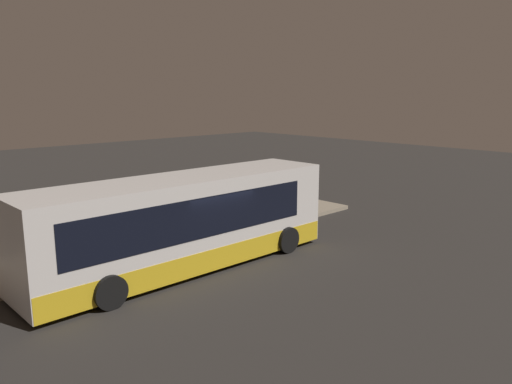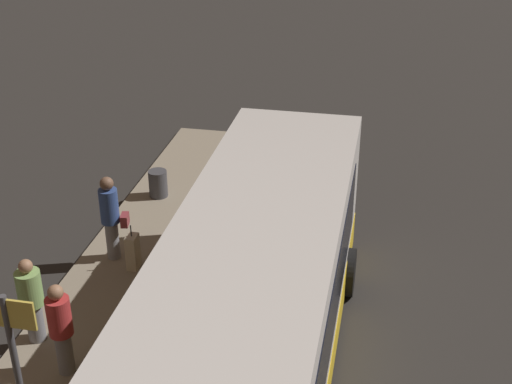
{
  "view_description": "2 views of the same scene",
  "coord_description": "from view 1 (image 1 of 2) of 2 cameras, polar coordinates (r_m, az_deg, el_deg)",
  "views": [
    {
      "loc": [
        -9.58,
        -12.46,
        5.61
      ],
      "look_at": [
        3.11,
        0.88,
        1.91
      ],
      "focal_mm": 35.0,
      "sensor_mm": 36.0,
      "label": 1
    },
    {
      "loc": [
        -8.54,
        -1.47,
        8.02
      ],
      "look_at": [
        3.11,
        0.88,
        1.91
      ],
      "focal_mm": 50.0,
      "sensor_mm": 36.0,
      "label": 2
    }
  ],
  "objects": [
    {
      "name": "bus_lead",
      "position": [
        16.08,
        -8.37,
        -3.63
      ],
      "size": [
        10.66,
        2.7,
        2.99
      ],
      "color": "silver",
      "rests_on": "ground"
    },
    {
      "name": "ground",
      "position": [
        16.69,
        -5.72,
        -8.33
      ],
      "size": [
        80.0,
        80.0,
        0.0
      ],
      "primitive_type": "plane",
      "color": "#2B2826"
    },
    {
      "name": "suitcase",
      "position": [
        20.6,
        -5.45,
        -2.93
      ],
      "size": [
        0.32,
        0.2,
        0.97
      ],
      "color": "beige",
      "rests_on": "platform"
    },
    {
      "name": "passenger_waiting",
      "position": [
        18.79,
        -12.94,
        -2.91
      ],
      "size": [
        0.52,
        0.52,
        1.66
      ],
      "rotation": [
        0.0,
        0.0,
        -1.02
      ],
      "color": "gray",
      "rests_on": "platform"
    },
    {
      "name": "passenger_with_bags",
      "position": [
        21.03,
        -5.74,
        -0.9
      ],
      "size": [
        0.44,
        0.6,
        1.82
      ],
      "rotation": [
        0.0,
        0.0,
        -2.95
      ],
      "color": "gray",
      "rests_on": "platform"
    },
    {
      "name": "trash_bin",
      "position": [
        22.92,
        -0.2,
        -1.51
      ],
      "size": [
        0.44,
        0.44,
        0.65
      ],
      "color": "#3F3F44",
      "rests_on": "platform"
    },
    {
      "name": "sign_post",
      "position": [
        18.07,
        -16.55,
        -1.57
      ],
      "size": [
        0.1,
        0.85,
        2.36
      ],
      "color": "#4C4C51",
      "rests_on": "platform"
    },
    {
      "name": "platform",
      "position": [
        19.05,
        -11.41,
        -5.71
      ],
      "size": [
        20.0,
        2.9,
        0.18
      ],
      "color": "gray",
      "rests_on": "ground"
    },
    {
      "name": "passenger_boarding",
      "position": [
        19.83,
        -12.55,
        -2.29
      ],
      "size": [
        0.55,
        0.55,
        1.6
      ],
      "rotation": [
        0.0,
        0.0,
        1.99
      ],
      "color": "gray",
      "rests_on": "platform"
    }
  ]
}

